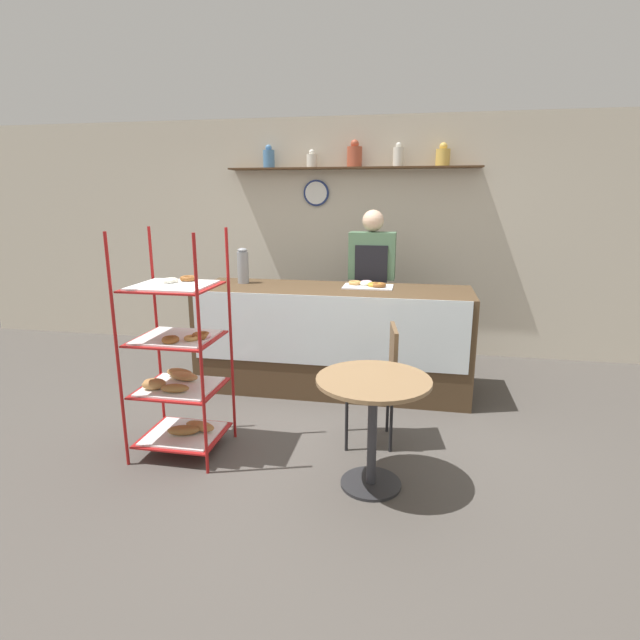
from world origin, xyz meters
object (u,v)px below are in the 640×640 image
at_px(person_worker, 371,286).
at_px(cafe_chair, 380,372).
at_px(donut_tray_counter, 369,285).
at_px(coffee_carafe, 243,266).
at_px(pastry_rack, 179,366).
at_px(cafe_table, 373,406).

bearing_deg(person_worker, cafe_chair, -82.25).
bearing_deg(donut_tray_counter, coffee_carafe, -179.67).
xyz_separation_m(pastry_rack, donut_tray_counter, (1.19, 1.55, 0.36)).
bearing_deg(cafe_chair, cafe_table, -7.84).
relative_size(pastry_rack, person_worker, 0.95).
height_order(person_worker, coffee_carafe, person_worker).
distance_m(coffee_carafe, donut_tray_counter, 1.25).
height_order(person_worker, cafe_chair, person_worker).
relative_size(person_worker, cafe_chair, 1.88).
height_order(person_worker, donut_tray_counter, person_worker).
height_order(cafe_table, cafe_chair, cafe_chair).
distance_m(pastry_rack, coffee_carafe, 1.62).
bearing_deg(cafe_table, cafe_chair, 89.80).
distance_m(person_worker, donut_tray_counter, 0.46).
relative_size(pastry_rack, cafe_chair, 1.79).
distance_m(pastry_rack, person_worker, 2.34).
bearing_deg(pastry_rack, cafe_table, -8.34).
distance_m(cafe_table, cafe_chair, 0.61).
distance_m(pastry_rack, donut_tray_counter, 1.99).
xyz_separation_m(pastry_rack, coffee_carafe, (-0.05, 1.54, 0.51)).
bearing_deg(person_worker, pastry_rack, -120.54).
xyz_separation_m(pastry_rack, cafe_chair, (1.40, 0.41, -0.09)).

